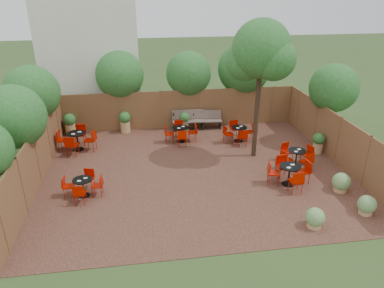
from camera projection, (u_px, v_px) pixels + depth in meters
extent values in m
plane|color=#354F23|center=(196.00, 171.00, 14.64)|extent=(80.00, 80.00, 0.00)
cube|color=#311A14|center=(196.00, 171.00, 14.63)|extent=(12.00, 10.00, 0.02)
cube|color=brown|center=(181.00, 109.00, 18.75)|extent=(12.00, 0.08, 2.00)
cube|color=brown|center=(36.00, 159.00, 13.42)|extent=(0.08, 10.00, 2.00)
cube|color=brown|center=(338.00, 140.00, 15.04)|extent=(0.08, 10.00, 2.00)
cube|color=silver|center=(91.00, 43.00, 19.64)|extent=(5.00, 4.00, 8.00)
sphere|color=#1F5A1D|center=(32.00, 93.00, 15.36)|extent=(2.35, 2.35, 2.35)
sphere|color=#1F5A1D|center=(13.00, 117.00, 12.67)|extent=(2.28, 2.28, 2.28)
sphere|color=#1F5A1D|center=(120.00, 75.00, 18.28)|extent=(2.42, 2.42, 2.42)
sphere|color=#1F5A1D|center=(189.00, 74.00, 18.67)|extent=(2.33, 2.33, 2.33)
sphere|color=#1F5A1D|center=(244.00, 69.00, 19.21)|extent=(2.77, 2.77, 2.77)
sphere|color=#1F5A1D|center=(334.00, 88.00, 16.26)|extent=(2.20, 2.20, 2.20)
cylinder|color=black|center=(257.00, 103.00, 14.96)|extent=(0.25, 0.25, 4.87)
sphere|color=#1F5A1D|center=(262.00, 49.00, 14.07)|extent=(2.32, 2.32, 2.32)
sphere|color=#1F5A1D|center=(245.00, 61.00, 14.58)|extent=(1.62, 1.62, 1.62)
sphere|color=#1F5A1D|center=(274.00, 59.00, 13.90)|extent=(1.69, 1.69, 1.69)
cube|color=brown|center=(188.00, 121.00, 18.60)|extent=(1.64, 0.51, 0.05)
cube|color=brown|center=(188.00, 114.00, 18.68)|extent=(1.63, 0.14, 0.49)
cube|color=black|center=(174.00, 126.00, 18.60)|extent=(0.07, 0.49, 0.43)
cube|color=black|center=(202.00, 125.00, 18.80)|extent=(0.07, 0.49, 0.43)
cube|color=brown|center=(207.00, 121.00, 18.74)|extent=(1.54, 0.56, 0.05)
cube|color=brown|center=(206.00, 115.00, 18.82)|extent=(1.51, 0.22, 0.46)
cube|color=black|center=(194.00, 126.00, 18.75)|extent=(0.09, 0.46, 0.40)
cube|color=black|center=(220.00, 124.00, 18.93)|extent=(0.09, 0.46, 0.40)
cylinder|color=black|center=(238.00, 141.00, 17.39)|extent=(0.43, 0.43, 0.03)
cylinder|color=black|center=(239.00, 134.00, 17.25)|extent=(0.05, 0.05, 0.68)
cylinder|color=black|center=(239.00, 127.00, 17.11)|extent=(0.74, 0.74, 0.03)
cube|color=white|center=(241.00, 126.00, 17.19)|extent=(0.14, 0.11, 0.01)
cube|color=white|center=(238.00, 128.00, 16.98)|extent=(0.14, 0.11, 0.01)
cylinder|color=black|center=(78.00, 149.00, 16.51)|extent=(0.49, 0.49, 0.03)
cylinder|color=black|center=(77.00, 141.00, 16.35)|extent=(0.06, 0.06, 0.77)
cylinder|color=black|center=(76.00, 133.00, 16.19)|extent=(0.84, 0.84, 0.03)
cube|color=white|center=(79.00, 132.00, 16.27)|extent=(0.18, 0.14, 0.02)
cube|color=white|center=(73.00, 134.00, 16.04)|extent=(0.18, 0.14, 0.02)
cylinder|color=black|center=(84.00, 195.00, 12.92)|extent=(0.39, 0.39, 0.03)
cylinder|color=black|center=(83.00, 188.00, 12.79)|extent=(0.04, 0.04, 0.63)
cylinder|color=black|center=(82.00, 180.00, 12.66)|extent=(0.68, 0.68, 0.03)
cube|color=white|center=(86.00, 178.00, 12.73)|extent=(0.14, 0.12, 0.01)
cube|color=white|center=(79.00, 181.00, 12.54)|extent=(0.14, 0.12, 0.01)
cylinder|color=black|center=(288.00, 184.00, 13.65)|extent=(0.46, 0.46, 0.03)
cylinder|color=black|center=(289.00, 175.00, 13.50)|extent=(0.05, 0.05, 0.73)
cylinder|color=black|center=(290.00, 166.00, 13.34)|extent=(0.79, 0.79, 0.03)
cube|color=white|center=(293.00, 165.00, 13.43)|extent=(0.15, 0.11, 0.02)
cube|color=white|center=(289.00, 168.00, 13.21)|extent=(0.15, 0.11, 0.02)
cylinder|color=black|center=(295.00, 166.00, 15.03)|extent=(0.42, 0.42, 0.03)
cylinder|color=black|center=(296.00, 158.00, 14.89)|extent=(0.05, 0.05, 0.67)
cylinder|color=black|center=(297.00, 151.00, 14.75)|extent=(0.73, 0.73, 0.03)
cube|color=white|center=(299.00, 149.00, 14.83)|extent=(0.16, 0.13, 0.01)
cube|color=white|center=(296.00, 152.00, 14.63)|extent=(0.16, 0.13, 0.01)
cylinder|color=black|center=(181.00, 141.00, 17.34)|extent=(0.44, 0.44, 0.03)
cylinder|color=black|center=(181.00, 135.00, 17.20)|extent=(0.05, 0.05, 0.69)
cylinder|color=black|center=(181.00, 128.00, 17.05)|extent=(0.75, 0.75, 0.03)
cube|color=white|center=(183.00, 126.00, 17.13)|extent=(0.15, 0.12, 0.01)
cube|color=white|center=(179.00, 128.00, 16.92)|extent=(0.15, 0.12, 0.01)
cylinder|color=tan|center=(125.00, 127.00, 18.37)|extent=(0.49, 0.49, 0.56)
sphere|color=#1F5A1D|center=(125.00, 117.00, 18.17)|extent=(0.59, 0.59, 0.59)
cylinder|color=tan|center=(185.00, 125.00, 18.66)|extent=(0.42, 0.42, 0.49)
sphere|color=#1F5A1D|center=(185.00, 117.00, 18.48)|extent=(0.51, 0.51, 0.51)
cylinder|color=tan|center=(71.00, 129.00, 18.01)|extent=(0.51, 0.51, 0.58)
sphere|color=#1F5A1D|center=(69.00, 120.00, 17.80)|extent=(0.61, 0.61, 0.61)
cylinder|color=tan|center=(317.00, 148.00, 16.11)|extent=(0.43, 0.43, 0.49)
sphere|color=#1F5A1D|center=(319.00, 139.00, 15.93)|extent=(0.51, 0.51, 0.51)
cylinder|color=tan|center=(366.00, 211.00, 11.89)|extent=(0.44, 0.44, 0.20)
sphere|color=#5F8D49|center=(367.00, 204.00, 11.79)|extent=(0.60, 0.60, 0.60)
cylinder|color=tan|center=(314.00, 224.00, 11.24)|extent=(0.44, 0.44, 0.20)
sphere|color=#5F8D49|center=(315.00, 217.00, 11.14)|extent=(0.60, 0.60, 0.60)
cylinder|color=tan|center=(340.00, 188.00, 13.19)|extent=(0.48, 0.48, 0.22)
sphere|color=#5F8D49|center=(341.00, 182.00, 13.08)|extent=(0.65, 0.65, 0.65)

